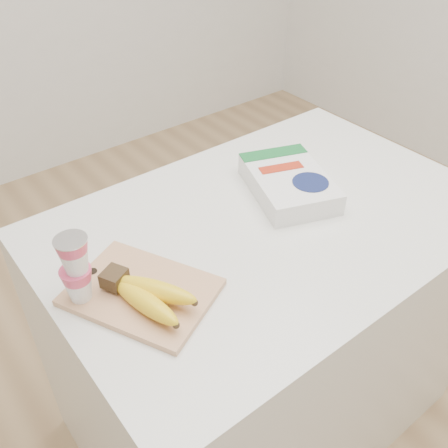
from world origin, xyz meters
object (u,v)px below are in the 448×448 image
table (263,329)px  bananas (146,294)px  cereal_box (289,183)px  yogurt_stack (76,267)px  cutting_board (142,292)px

table → bananas: (-0.40, -0.07, 0.46)m
bananas → cereal_box: 0.53m
yogurt_stack → table: bearing=-2.9°
table → bananas: bananas is taller
table → bananas: size_ratio=5.11×
cutting_board → yogurt_stack: size_ratio=1.91×
table → yogurt_stack: size_ratio=7.43×
table → cutting_board: bearing=-175.6°
bananas → cereal_box: (0.51, 0.13, -0.01)m
cutting_board → yogurt_stack: bearing=125.9°
cutting_board → cereal_box: (0.50, 0.09, 0.02)m
cereal_box → yogurt_stack: bearing=-156.7°
table → cutting_board: (-0.39, -0.03, 0.43)m
table → cutting_board: size_ratio=3.89×
cutting_board → bananas: bearing=-128.7°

